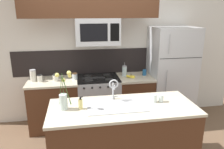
# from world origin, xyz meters

# --- Properties ---
(rear_partition) EXTENTS (5.20, 0.10, 2.60)m
(rear_partition) POSITION_xyz_m (0.30, 1.28, 1.30)
(rear_partition) COLOR silver
(rear_partition) RESTS_ON ground
(splash_band) EXTENTS (3.10, 0.01, 0.48)m
(splash_band) POSITION_xyz_m (0.00, 1.22, 1.15)
(splash_band) COLOR black
(splash_band) RESTS_ON rear_partition
(back_counter_left) EXTENTS (0.89, 0.65, 0.91)m
(back_counter_left) POSITION_xyz_m (-0.81, 0.90, 0.46)
(back_counter_left) COLOR #4C2B19
(back_counter_left) RESTS_ON ground
(back_counter_right) EXTENTS (0.66, 0.65, 0.91)m
(back_counter_right) POSITION_xyz_m (0.70, 0.90, 0.46)
(back_counter_right) COLOR #4C2B19
(back_counter_right) RESTS_ON ground
(stove_range) EXTENTS (0.76, 0.64, 0.93)m
(stove_range) POSITION_xyz_m (0.00, 0.90, 0.46)
(stove_range) COLOR #B7BABF
(stove_range) RESTS_ON ground
(microwave) EXTENTS (0.74, 0.40, 0.45)m
(microwave) POSITION_xyz_m (0.00, 0.88, 1.76)
(microwave) COLOR #B7BABF
(refrigerator) EXTENTS (0.81, 0.74, 1.82)m
(refrigerator) POSITION_xyz_m (1.42, 0.92, 0.91)
(refrigerator) COLOR #B7BABF
(refrigerator) RESTS_ON ground
(storage_jar_tall) EXTENTS (0.10, 0.10, 0.21)m
(storage_jar_tall) POSITION_xyz_m (-1.14, 0.93, 1.01)
(storage_jar_tall) COLOR silver
(storage_jar_tall) RESTS_ON back_counter_left
(storage_jar_medium) EXTENTS (0.09, 0.09, 0.12)m
(storage_jar_medium) POSITION_xyz_m (-1.02, 0.89, 0.97)
(storage_jar_medium) COLOR silver
(storage_jar_medium) RESTS_ON back_counter_left
(storage_jar_short) EXTENTS (0.10, 0.10, 0.12)m
(storage_jar_short) POSITION_xyz_m (-0.75, 0.88, 0.97)
(storage_jar_short) COLOR silver
(storage_jar_short) RESTS_ON back_counter_left
(storage_jar_squat) EXTENTS (0.09, 0.09, 0.11)m
(storage_jar_squat) POSITION_xyz_m (-0.42, 0.92, 0.97)
(storage_jar_squat) COLOR silver
(storage_jar_squat) RESTS_ON back_counter_left
(banana_bunch) EXTENTS (0.19, 0.15, 0.08)m
(banana_bunch) POSITION_xyz_m (0.60, 0.84, 0.93)
(banana_bunch) COLOR yellow
(banana_bunch) RESTS_ON back_counter_right
(french_press) EXTENTS (0.09, 0.09, 0.27)m
(french_press) POSITION_xyz_m (0.51, 0.96, 1.01)
(french_press) COLOR silver
(french_press) RESTS_ON back_counter_right
(coffee_tin) EXTENTS (0.08, 0.08, 0.11)m
(coffee_tin) POSITION_xyz_m (0.90, 0.95, 0.97)
(coffee_tin) COLOR #1E5184
(coffee_tin) RESTS_ON back_counter_right
(island_counter) EXTENTS (1.92, 0.81, 0.91)m
(island_counter) POSITION_xyz_m (0.19, -0.35, 0.46)
(island_counter) COLOR #4C2B19
(island_counter) RESTS_ON ground
(kitchen_sink) EXTENTS (0.76, 0.43, 0.16)m
(kitchen_sink) POSITION_xyz_m (0.10, -0.35, 0.84)
(kitchen_sink) COLOR #ADAFB5
(kitchen_sink) RESTS_ON island_counter
(sink_faucet) EXTENTS (0.14, 0.14, 0.31)m
(sink_faucet) POSITION_xyz_m (0.11, -0.14, 1.11)
(sink_faucet) COLOR #B7BABF
(sink_faucet) RESTS_ON island_counter
(dish_soap_bottle) EXTENTS (0.06, 0.05, 0.16)m
(dish_soap_bottle) POSITION_xyz_m (-0.35, -0.34, 0.98)
(dish_soap_bottle) COLOR #DBCC75
(dish_soap_bottle) RESTS_ON island_counter
(drinking_glass) EXTENTS (0.06, 0.06, 0.11)m
(drinking_glass) POSITION_xyz_m (0.64, -0.29, 0.96)
(drinking_glass) COLOR silver
(drinking_glass) RESTS_ON island_counter
(spare_glass) EXTENTS (0.06, 0.06, 0.10)m
(spare_glass) POSITION_xyz_m (0.73, -0.30, 0.96)
(spare_glass) COLOR silver
(spare_glass) RESTS_ON island_counter
(flower_vase) EXTENTS (0.20, 0.11, 0.50)m
(flower_vase) POSITION_xyz_m (-0.56, -0.31, 1.06)
(flower_vase) COLOR silver
(flower_vase) RESTS_ON island_counter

